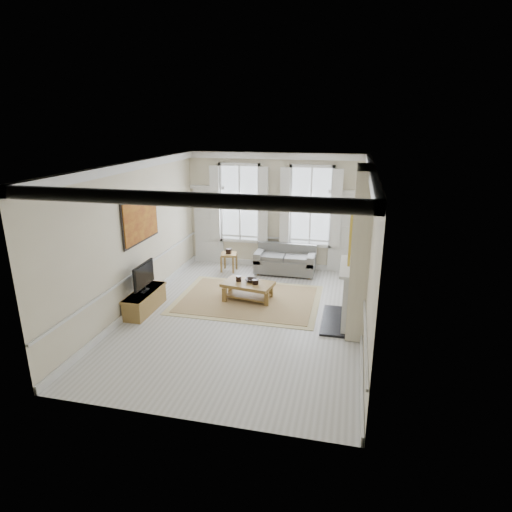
% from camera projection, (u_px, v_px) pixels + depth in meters
% --- Properties ---
extents(floor, '(7.20, 7.20, 0.00)m').
position_uv_depth(floor, '(245.00, 316.00, 9.71)').
color(floor, '#B7B5AD').
rests_on(floor, ground).
extents(ceiling, '(7.20, 7.20, 0.00)m').
position_uv_depth(ceiling, '(244.00, 164.00, 8.68)').
color(ceiling, white).
rests_on(ceiling, back_wall).
extents(back_wall, '(5.20, 0.00, 5.20)m').
position_uv_depth(back_wall, '(275.00, 211.00, 12.54)').
color(back_wall, beige).
rests_on(back_wall, floor).
extents(left_wall, '(0.00, 7.20, 7.20)m').
position_uv_depth(left_wall, '(134.00, 238.00, 9.75)').
color(left_wall, beige).
rests_on(left_wall, floor).
extents(right_wall, '(0.00, 7.20, 7.20)m').
position_uv_depth(right_wall, '(369.00, 253.00, 8.64)').
color(right_wall, beige).
rests_on(right_wall, floor).
extents(window_left, '(1.26, 0.20, 2.20)m').
position_uv_depth(window_left, '(240.00, 204.00, 12.66)').
color(window_left, '#B2BCC6').
rests_on(window_left, back_wall).
extents(window_right, '(1.26, 0.20, 2.20)m').
position_uv_depth(window_right, '(311.00, 207.00, 12.21)').
color(window_right, '#B2BCC6').
rests_on(window_right, back_wall).
extents(door_left, '(0.90, 0.08, 2.30)m').
position_uv_depth(door_left, '(209.00, 226.00, 13.11)').
color(door_left, silver).
rests_on(door_left, floor).
extents(door_right, '(0.90, 0.08, 2.30)m').
position_uv_depth(door_right, '(345.00, 234.00, 12.23)').
color(door_right, silver).
rests_on(door_right, floor).
extents(painting, '(0.05, 1.66, 1.06)m').
position_uv_depth(painting, '(141.00, 220.00, 9.91)').
color(painting, '#BD8020').
rests_on(painting, left_wall).
extents(chimney_breast, '(0.35, 1.70, 3.38)m').
position_uv_depth(chimney_breast, '(360.00, 249.00, 8.86)').
color(chimney_breast, beige).
rests_on(chimney_breast, floor).
extents(hearth, '(0.55, 1.50, 0.05)m').
position_uv_depth(hearth, '(334.00, 320.00, 9.46)').
color(hearth, black).
rests_on(hearth, floor).
extents(fireplace, '(0.21, 1.45, 1.33)m').
position_uv_depth(fireplace, '(346.00, 292.00, 9.20)').
color(fireplace, silver).
rests_on(fireplace, floor).
extents(mirror, '(0.06, 1.26, 1.06)m').
position_uv_depth(mirror, '(350.00, 232.00, 8.80)').
color(mirror, gold).
rests_on(mirror, chimney_breast).
extents(sofa, '(1.71, 0.83, 0.83)m').
position_uv_depth(sofa, '(285.00, 261.00, 12.40)').
color(sofa, slate).
rests_on(sofa, floor).
extents(side_table, '(0.53, 0.53, 0.54)m').
position_uv_depth(side_table, '(229.00, 257.00, 12.53)').
color(side_table, brown).
rests_on(side_table, floor).
extents(rug, '(3.50, 2.60, 0.02)m').
position_uv_depth(rug, '(248.00, 299.00, 10.61)').
color(rug, '#A58A55').
rests_on(rug, floor).
extents(coffee_table, '(1.31, 0.90, 0.45)m').
position_uv_depth(coffee_table, '(248.00, 286.00, 10.50)').
color(coffee_table, brown).
rests_on(coffee_table, rug).
extents(ceramic_pot_a, '(0.14, 0.14, 0.14)m').
position_uv_depth(ceramic_pot_a, '(239.00, 279.00, 10.55)').
color(ceramic_pot_a, black).
rests_on(ceramic_pot_a, coffee_table).
extents(ceramic_pot_b, '(0.16, 0.16, 0.11)m').
position_uv_depth(ceramic_pot_b, '(255.00, 282.00, 10.37)').
color(ceramic_pot_b, black).
rests_on(ceramic_pot_b, coffee_table).
extents(bowl, '(0.28, 0.28, 0.07)m').
position_uv_depth(bowl, '(251.00, 280.00, 10.55)').
color(bowl, black).
rests_on(bowl, coffee_table).
extents(tv_stand, '(0.44, 1.36, 0.49)m').
position_uv_depth(tv_stand, '(145.00, 301.00, 9.93)').
color(tv_stand, brown).
rests_on(tv_stand, floor).
extents(tv, '(0.08, 0.90, 0.68)m').
position_uv_depth(tv, '(144.00, 275.00, 9.73)').
color(tv, black).
rests_on(tv, tv_stand).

